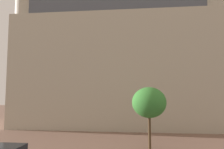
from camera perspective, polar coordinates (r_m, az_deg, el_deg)
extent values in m
cube|color=#B2A893|center=(31.52, 1.52, 0.23)|extent=(28.30, 12.37, 15.32)
cube|color=#4C515B|center=(33.51, 1.48, 15.50)|extent=(26.04, 11.38, 2.40)
cube|color=#B2A893|center=(33.74, -5.76, 13.67)|extent=(4.12, 4.12, 31.15)
cylinder|color=#B2A893|center=(30.89, -23.38, 3.60)|extent=(2.80, 2.80, 18.39)
cylinder|color=#B2A893|center=(28.80, 26.75, 3.52)|extent=(2.80, 2.80, 17.59)
cylinder|color=#4C3823|center=(18.22, 10.43, -15.72)|extent=(0.25, 0.25, 2.78)
ellipsoid|color=#387F33|center=(17.91, 10.30, -7.67)|extent=(2.92, 2.92, 2.63)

